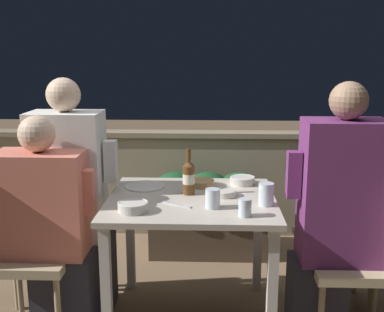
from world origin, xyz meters
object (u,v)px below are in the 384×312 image
chair_left_far (42,221)px  person_white_polo (74,197)px  chair_right_near (372,243)px  chair_right_far (354,223)px  chair_left_near (13,236)px  beer_bottle (189,177)px  person_coral_top (49,227)px  person_purple_stripe (335,215)px  potted_plant (357,208)px

chair_left_far → person_white_polo: size_ratio=0.66×
chair_right_near → chair_right_far: bearing=91.2°
chair_left_near → chair_right_far: (1.90, 0.27, 0.00)m
person_white_polo → beer_bottle: (0.67, -0.05, 0.14)m
person_white_polo → chair_right_near: person_white_polo is taller
person_coral_top → beer_bottle: person_coral_top is taller
person_purple_stripe → beer_bottle: bearing=164.7°
chair_right_near → potted_plant: chair_right_near is taller
person_coral_top → potted_plant: bearing=23.3°
person_coral_top → potted_plant: 2.04m
beer_bottle → chair_right_far: bearing=4.9°
person_white_polo → potted_plant: size_ratio=1.86×
chair_right_near → beer_bottle: beer_bottle is taller
chair_left_near → person_coral_top: bearing=0.0°
chair_right_near → person_purple_stripe: (-0.20, 0.00, 0.15)m
beer_bottle → person_purple_stripe: bearing=-15.3°
chair_right_far → beer_bottle: 1.00m
chair_right_far → beer_bottle: size_ratio=3.49×
person_white_polo → chair_right_far: (1.62, 0.03, -0.15)m
chair_left_far → chair_left_near: bearing=-107.8°
chair_left_far → chair_right_far: 1.82m
chair_right_far → beer_bottle: beer_bottle is taller
chair_right_near → chair_right_far: 0.29m
person_coral_top → chair_left_far: (-0.13, 0.24, -0.05)m
chair_left_far → chair_right_far: size_ratio=1.00×
chair_left_near → chair_left_far: same height
person_coral_top → chair_right_far: bearing=9.0°
chair_left_near → person_purple_stripe: person_purple_stripe is taller
chair_left_far → person_white_polo: bearing=-0.0°
chair_right_far → potted_plant: 0.57m
chair_left_near → chair_right_far: same height
potted_plant → person_white_polo: bearing=-162.5°
chair_left_far → beer_bottle: size_ratio=3.49×
person_coral_top → chair_right_far: 1.72m
chair_left_near → person_white_polo: (0.27, 0.24, 0.15)m
person_purple_stripe → chair_right_far: (0.19, 0.29, -0.15)m
person_coral_top → chair_right_near: (1.70, -0.02, -0.05)m
person_purple_stripe → chair_right_far: size_ratio=1.51×
beer_bottle → potted_plant: size_ratio=0.35×
chair_left_far → chair_right_far: (1.82, 0.03, 0.00)m
chair_left_near → chair_right_near: same height
chair_left_far → person_coral_top: bearing=-62.0°
person_purple_stripe → chair_left_near: bearing=179.3°
chair_left_near → person_coral_top: size_ratio=0.76×
beer_bottle → person_white_polo: bearing=175.6°
chair_left_near → person_white_polo: 0.39m
chair_left_far → person_purple_stripe: bearing=-9.1°
potted_plant → chair_left_near: bearing=-158.8°
chair_left_far → person_white_polo: (0.20, -0.00, 0.15)m
chair_left_far → chair_right_near: size_ratio=1.00×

